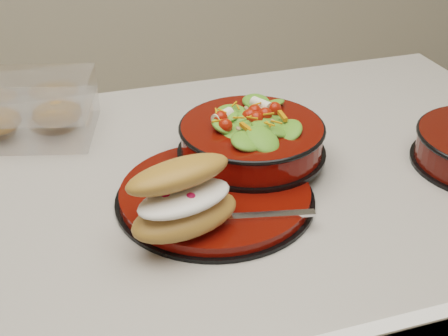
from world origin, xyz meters
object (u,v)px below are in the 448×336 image
object	(u,v)px
croissant	(183,198)
pastry_box	(25,109)
dinner_plate	(216,195)
salad_bowl	(252,133)
fork	(243,216)

from	to	relation	value
croissant	pastry_box	bearing A→B (deg)	99.84
dinner_plate	pastry_box	size ratio (longest dim) A/B	1.11
dinner_plate	salad_bowl	distance (m)	0.13
pastry_box	fork	bearing A→B (deg)	-40.49
fork	croissant	bearing A→B (deg)	98.06
pastry_box	dinner_plate	bearing A→B (deg)	-35.67
salad_bowl	croissant	size ratio (longest dim) A/B	1.40
dinner_plate	salad_bowl	size ratio (longest dim) A/B	1.23
salad_bowl	fork	bearing A→B (deg)	-113.49
dinner_plate	croissant	world-z (taller)	croissant
dinner_plate	fork	distance (m)	0.08
fork	pastry_box	distance (m)	0.46
dinner_plate	salad_bowl	xyz separation A→B (m)	(0.08, 0.08, 0.05)
croissant	pastry_box	distance (m)	0.42
croissant	fork	size ratio (longest dim) A/B	0.92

